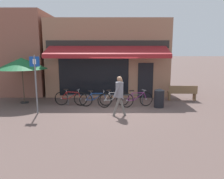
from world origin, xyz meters
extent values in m
plane|color=brown|center=(0.00, 0.00, 0.00)|extent=(160.00, 160.00, 0.00)
cube|color=#9E7056|center=(-0.37, 4.02, 2.34)|extent=(7.52, 3.00, 4.68)
cube|color=black|center=(-1.19, 2.50, 1.25)|extent=(4.14, 0.04, 2.20)
cube|color=black|center=(1.89, 2.50, 1.05)|extent=(0.90, 0.04, 2.10)
cube|color=#282623|center=(-0.37, 2.50, 3.17)|extent=(7.14, 0.06, 0.44)
cube|color=maroon|center=(-0.37, 1.77, 2.85)|extent=(6.77, 1.52, 0.50)
cube|color=maroon|center=(-0.37, 1.02, 2.52)|extent=(6.77, 0.03, 0.20)
cylinder|color=#47494F|center=(-0.47, 0.71, 0.55)|extent=(4.00, 0.04, 0.04)
cylinder|color=#47494F|center=(-2.42, 0.71, 0.28)|extent=(0.04, 0.04, 0.55)
cylinder|color=#47494F|center=(1.48, 0.71, 0.28)|extent=(0.04, 0.04, 0.55)
torus|color=black|center=(-1.74, 0.66, 0.36)|extent=(0.72, 0.16, 0.72)
cylinder|color=#9E9EA3|center=(-1.74, 0.66, 0.36)|extent=(0.08, 0.07, 0.07)
torus|color=black|center=(-2.76, 0.74, 0.36)|extent=(0.72, 0.16, 0.72)
cylinder|color=#9E9EA3|center=(-2.76, 0.74, 0.36)|extent=(0.08, 0.07, 0.07)
cylinder|color=#B21E1E|center=(-2.13, 0.70, 0.52)|extent=(0.57, 0.05, 0.38)
cylinder|color=#B21E1E|center=(-2.17, 0.72, 0.70)|extent=(0.63, 0.09, 0.05)
cylinder|color=#B21E1E|center=(-2.44, 0.73, 0.52)|extent=(0.12, 0.08, 0.38)
cylinder|color=#B21E1E|center=(-2.58, 0.73, 0.35)|extent=(0.36, 0.07, 0.05)
cylinder|color=#B21E1E|center=(-2.62, 0.75, 0.53)|extent=(0.31, 0.04, 0.37)
cylinder|color=#B21E1E|center=(-1.80, 0.67, 0.52)|extent=(0.15, 0.08, 0.35)
cylinder|color=#9E9EA3|center=(-2.49, 0.75, 0.76)|extent=(0.06, 0.04, 0.11)
cube|color=black|center=(-2.51, 0.76, 0.83)|extent=(0.25, 0.12, 0.06)
cylinder|color=#9E9EA3|center=(-1.85, 0.70, 0.76)|extent=(0.03, 0.04, 0.14)
cylinder|color=#9E9EA3|center=(-1.85, 0.70, 0.83)|extent=(0.07, 0.52, 0.07)
torus|color=black|center=(-0.43, 0.63, 0.34)|extent=(0.68, 0.17, 0.68)
cylinder|color=#9E9EA3|center=(-0.43, 0.63, 0.34)|extent=(0.08, 0.07, 0.07)
torus|color=black|center=(-1.44, 0.48, 0.34)|extent=(0.68, 0.17, 0.68)
cylinder|color=#9E9EA3|center=(-1.44, 0.48, 0.34)|extent=(0.08, 0.07, 0.07)
cylinder|color=#1E4793|center=(-0.81, 0.58, 0.49)|extent=(0.57, 0.13, 0.36)
cylinder|color=#1E4793|center=(-0.85, 0.58, 0.66)|extent=(0.63, 0.13, 0.05)
cylinder|color=#1E4793|center=(-1.13, 0.53, 0.50)|extent=(0.11, 0.04, 0.36)
cylinder|color=#1E4793|center=(-1.27, 0.51, 0.33)|extent=(0.36, 0.09, 0.05)
cylinder|color=#1E4793|center=(-1.31, 0.51, 0.50)|extent=(0.31, 0.09, 0.35)
cylinder|color=#1E4793|center=(-0.48, 0.63, 0.50)|extent=(0.15, 0.04, 0.33)
cylinder|color=#9E9EA3|center=(-1.18, 0.54, 0.72)|extent=(0.05, 0.03, 0.11)
cube|color=black|center=(-1.20, 0.54, 0.79)|extent=(0.25, 0.14, 0.05)
cylinder|color=#9E9EA3|center=(-0.54, 0.63, 0.72)|extent=(0.03, 0.03, 0.14)
cylinder|color=#9E9EA3|center=(-0.54, 0.63, 0.79)|extent=(0.10, 0.52, 0.04)
torus|color=black|center=(0.46, 0.68, 0.37)|extent=(0.73, 0.42, 0.74)
cylinder|color=#9E9EA3|center=(0.46, 0.68, 0.37)|extent=(0.09, 0.09, 0.08)
torus|color=black|center=(-0.48, 0.27, 0.37)|extent=(0.73, 0.42, 0.74)
cylinder|color=#9E9EA3|center=(-0.48, 0.27, 0.37)|extent=(0.09, 0.09, 0.08)
cylinder|color=#BCB7B2|center=(0.09, 0.54, 0.53)|extent=(0.52, 0.30, 0.39)
cylinder|color=#BCB7B2|center=(0.05, 0.55, 0.72)|extent=(0.59, 0.28, 0.05)
cylinder|color=#BCB7B2|center=(-0.20, 0.42, 0.54)|extent=(0.13, 0.05, 0.39)
cylinder|color=#BCB7B2|center=(-0.32, 0.34, 0.36)|extent=(0.35, 0.17, 0.05)
cylinder|color=#BCB7B2|center=(-0.36, 0.35, 0.55)|extent=(0.28, 0.20, 0.38)
cylinder|color=#BCB7B2|center=(0.40, 0.68, 0.54)|extent=(0.15, 0.04, 0.36)
cylinder|color=#9E9EA3|center=(-0.26, 0.43, 0.78)|extent=(0.06, 0.02, 0.11)
cube|color=black|center=(-0.28, 0.43, 0.85)|extent=(0.26, 0.19, 0.06)
cylinder|color=#9E9EA3|center=(0.33, 0.68, 0.78)|extent=(0.04, 0.05, 0.14)
cylinder|color=#9E9EA3|center=(0.33, 0.69, 0.85)|extent=(0.23, 0.49, 0.09)
torus|color=black|center=(1.66, 0.59, 0.36)|extent=(0.72, 0.30, 0.72)
cylinder|color=#9E9EA3|center=(1.66, 0.59, 0.36)|extent=(0.09, 0.08, 0.08)
torus|color=black|center=(0.64, 0.30, 0.36)|extent=(0.72, 0.30, 0.72)
cylinder|color=#9E9EA3|center=(0.64, 0.30, 0.36)|extent=(0.09, 0.08, 0.08)
cylinder|color=#892D7A|center=(1.27, 0.49, 0.52)|extent=(0.57, 0.22, 0.38)
cylinder|color=#892D7A|center=(1.23, 0.50, 0.70)|extent=(0.64, 0.21, 0.05)
cylinder|color=#892D7A|center=(0.95, 0.40, 0.53)|extent=(0.12, 0.05, 0.38)
cylinder|color=#892D7A|center=(0.82, 0.35, 0.35)|extent=(0.37, 0.13, 0.05)
cylinder|color=#892D7A|center=(0.77, 0.35, 0.54)|extent=(0.31, 0.15, 0.38)
cylinder|color=#892D7A|center=(1.60, 0.59, 0.53)|extent=(0.15, 0.04, 0.35)
cylinder|color=#9E9EA3|center=(0.90, 0.41, 0.76)|extent=(0.05, 0.02, 0.11)
cube|color=black|center=(0.88, 0.41, 0.83)|extent=(0.26, 0.17, 0.06)
cylinder|color=#9E9EA3|center=(1.54, 0.59, 0.76)|extent=(0.04, 0.04, 0.14)
cylinder|color=#9E9EA3|center=(1.54, 0.60, 0.83)|extent=(0.16, 0.51, 0.07)
cylinder|color=slate|center=(0.35, -1.04, 0.42)|extent=(0.36, 0.16, 0.87)
cylinder|color=slate|center=(0.08, -1.18, 0.42)|extent=(0.36, 0.16, 0.87)
cylinder|color=gray|center=(0.21, -1.11, 1.17)|extent=(0.39, 0.39, 0.66)
sphere|color=#A87A5B|center=(0.21, -1.11, 1.64)|extent=(0.22, 0.22, 0.22)
cylinder|color=gray|center=(0.09, -1.28, 1.17)|extent=(0.29, 0.11, 0.59)
cylinder|color=gray|center=(0.30, -0.92, 1.32)|extent=(0.22, 0.16, 0.29)
cylinder|color=#A87A5B|center=(0.33, -0.93, 1.41)|extent=(0.16, 0.18, 0.44)
cube|color=black|center=(0.30, -0.97, 1.62)|extent=(0.03, 0.07, 0.14)
cylinder|color=black|center=(2.26, 0.32, 0.43)|extent=(0.50, 0.50, 0.87)
cone|color=#33353A|center=(2.26, 0.32, 0.92)|extent=(0.51, 0.51, 0.10)
cylinder|color=slate|center=(-3.52, -0.76, 1.32)|extent=(0.07, 0.07, 2.64)
cube|color=#14429E|center=(-3.52, -0.77, 2.36)|extent=(0.44, 0.02, 0.44)
cube|color=white|center=(-3.52, -0.78, 2.36)|extent=(0.14, 0.01, 0.22)
cylinder|color=#4C3D2D|center=(-4.91, 1.24, 1.20)|extent=(0.05, 0.05, 2.40)
cone|color=#196033|center=(-4.91, 1.24, 2.16)|extent=(2.63, 2.63, 0.59)
cylinder|color=#262628|center=(-4.91, 1.24, 0.03)|extent=(0.44, 0.44, 0.06)
cube|color=brown|center=(3.91, 1.88, 0.45)|extent=(1.61, 0.48, 0.06)
cube|color=brown|center=(3.91, 1.69, 0.67)|extent=(1.60, 0.09, 0.40)
cube|color=brown|center=(3.19, 1.90, 0.23)|extent=(0.09, 0.35, 0.45)
cube|color=brown|center=(4.63, 1.86, 0.23)|extent=(0.09, 0.35, 0.45)
camera|label=1|loc=(-0.11, -10.40, 2.91)|focal=35.00mm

